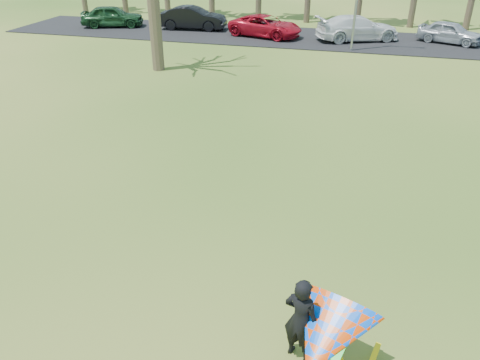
% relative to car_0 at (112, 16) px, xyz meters
% --- Properties ---
extents(ground, '(100.00, 100.00, 0.00)m').
position_rel_car_0_xyz_m(ground, '(16.11, -25.13, -0.85)').
color(ground, '#1F5713').
rests_on(ground, ground).
extents(parking_strip, '(46.00, 7.00, 0.06)m').
position_rel_car_0_xyz_m(parking_strip, '(16.11, -0.13, -0.82)').
color(parking_strip, black).
rests_on(parking_strip, ground).
extents(car_0, '(4.96, 3.19, 1.57)m').
position_rel_car_0_xyz_m(car_0, '(0.00, 0.00, 0.00)').
color(car_0, '#1A4120').
rests_on(car_0, parking_strip).
extents(car_1, '(5.04, 2.04, 1.63)m').
position_rel_car_0_xyz_m(car_1, '(6.28, 0.62, 0.03)').
color(car_1, black).
rests_on(car_1, parking_strip).
extents(car_2, '(5.60, 3.72, 1.43)m').
position_rel_car_0_xyz_m(car_2, '(12.05, -0.52, -0.07)').
color(car_2, '#B30E20').
rests_on(car_2, parking_strip).
extents(car_3, '(5.99, 4.31, 1.61)m').
position_rel_car_0_xyz_m(car_3, '(18.31, -0.16, 0.02)').
color(car_3, white).
rests_on(car_3, parking_strip).
extents(car_4, '(4.40, 3.13, 1.39)m').
position_rel_car_0_xyz_m(car_4, '(24.26, 0.55, -0.09)').
color(car_4, '#A6AAB4').
rests_on(car_4, parking_strip).
extents(kite_flyer, '(2.13, 2.39, 2.02)m').
position_rel_car_0_xyz_m(kite_flyer, '(18.76, -27.69, 0.01)').
color(kite_flyer, black).
rests_on(kite_flyer, ground).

